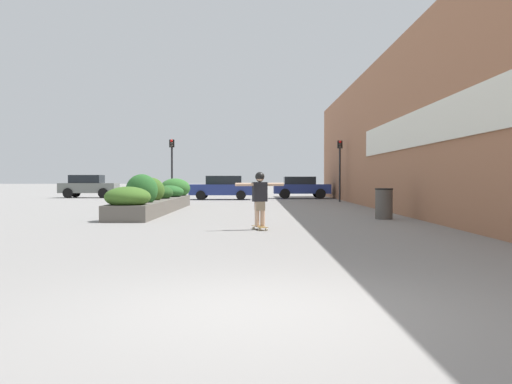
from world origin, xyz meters
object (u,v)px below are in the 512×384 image
skateboarder (259,193)px  trash_bin (383,204)px  car_center_left (222,187)px  car_center_right (300,187)px  car_leftmost (88,186)px  traffic_light_left (171,160)px  traffic_light_right (339,160)px  skateboard (259,227)px

skateboarder → trash_bin: (4.19, 4.02, -0.44)m
car_center_left → car_center_right: car_center_left is taller
trash_bin → car_center_left: (-6.49, 18.02, 0.28)m
car_leftmost → traffic_light_left: 10.52m
car_center_left → car_center_right: size_ratio=1.07×
traffic_light_right → car_leftmost: bearing=156.4°
car_leftmost → car_center_right: size_ratio=1.03×
traffic_light_right → car_center_left: bearing=152.1°
traffic_light_right → skateboarder: bearing=-104.7°
car_center_left → car_leftmost: bearing=69.7°
car_leftmost → traffic_light_right: size_ratio=1.11×
trash_bin → skateboard: bearing=-136.2°
car_center_right → traffic_light_right: (1.80, -5.93, 1.64)m
skateboarder → car_center_right: (3.01, 24.20, -0.17)m
car_center_left → traffic_light_right: bearing=-117.9°
car_center_right → car_center_left: bearing=-67.8°
car_center_left → car_center_right: (5.31, 2.16, -0.00)m
skateboard → skateboarder: (0.00, -0.00, 0.89)m
skateboarder → trash_bin: 5.82m
traffic_light_left → traffic_light_right: 9.80m
car_center_right → traffic_light_right: size_ratio=1.08×
skateboard → trash_bin: 5.82m
skateboard → car_leftmost: bearing=96.7°
trash_bin → car_center_left: bearing=109.8°
skateboard → car_center_left: 22.17m
car_leftmost → car_center_left: size_ratio=0.97×
car_leftmost → traffic_light_right: traffic_light_right is taller
car_center_left → car_center_right: 5.73m
car_center_left → traffic_light_right: 8.20m
skateboard → car_center_left: size_ratio=0.19×
car_leftmost → car_center_right: 15.17m
skateboard → car_center_left: bearing=77.4°
car_center_left → trash_bin: bearing=-160.2°
car_leftmost → car_center_left: bearing=69.7°
skateboarder → car_center_right: skateboarder is taller
skateboarder → car_center_right: size_ratio=0.37×
traffic_light_right → trash_bin: bearing=-92.5°
car_leftmost → car_center_right: bearing=84.5°
car_leftmost → car_center_right: car_leftmost is taller
car_center_left → traffic_light_left: (-2.70, -3.98, 1.66)m
skateboarder → car_center_left: (-2.30, 22.04, -0.16)m
car_center_left → traffic_light_left: bearing=145.9°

